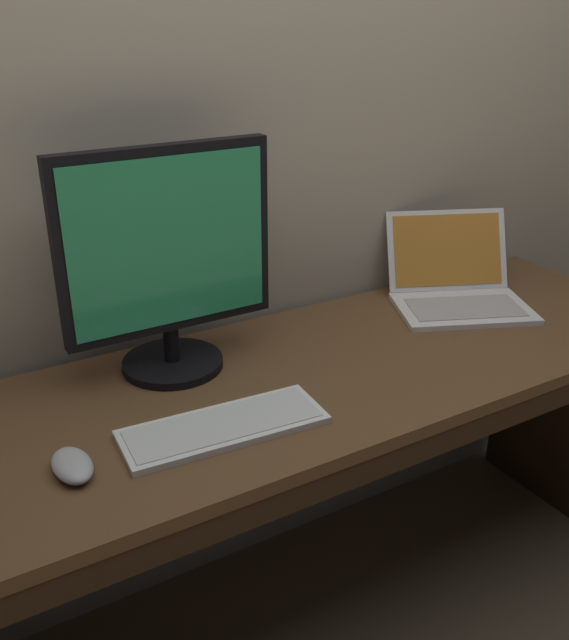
% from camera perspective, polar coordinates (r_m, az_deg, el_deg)
% --- Properties ---
extents(ground_plane, '(14.00, 14.00, 0.00)m').
position_cam_1_polar(ground_plane, '(2.11, 3.28, -22.52)').
color(ground_plane, brown).
extents(desk, '(1.88, 0.63, 0.78)m').
position_cam_1_polar(desk, '(1.72, 3.97, -9.24)').
color(desk, brown).
rests_on(desk, ground).
extents(laptop_white, '(0.45, 0.44, 0.22)m').
position_cam_1_polar(laptop_white, '(1.99, 13.90, 2.41)').
color(laptop_white, white).
rests_on(laptop_white, desk).
extents(external_monitor, '(0.47, 0.23, 0.51)m').
position_cam_1_polar(external_monitor, '(1.52, -9.45, 4.87)').
color(external_monitor, black).
rests_on(external_monitor, desk).
extents(wired_keyboard, '(0.41, 0.18, 0.02)m').
position_cam_1_polar(wired_keyboard, '(1.39, -4.94, -8.58)').
color(wired_keyboard, white).
rests_on(wired_keyboard, desk).
extents(computer_mouse, '(0.07, 0.12, 0.03)m').
position_cam_1_polar(computer_mouse, '(1.32, -16.84, -11.22)').
color(computer_mouse, '#B7B7BC').
rests_on(computer_mouse, desk).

